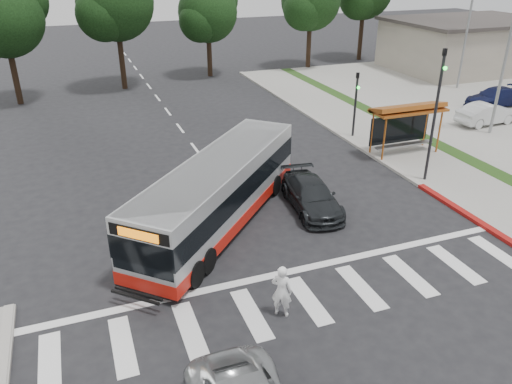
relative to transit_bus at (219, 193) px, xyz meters
name	(u,v)px	position (x,y,z in m)	size (l,w,h in m)	color
ground	(255,229)	(1.23, -0.93, -1.43)	(140.00, 140.00, 0.00)	black
sidewalk_east	(376,136)	(12.23, 7.07, -1.37)	(4.00, 40.00, 0.12)	gray
curb_east	(348,140)	(10.23, 7.07, -1.35)	(0.30, 40.00, 0.15)	#9E9991
curb_east_red	(464,213)	(10.23, -2.93, -1.35)	(0.32, 6.00, 0.15)	maroon
parking_lot	(503,109)	(24.23, 9.07, -1.38)	(18.00, 36.00, 0.10)	gray
commercial_building	(468,46)	(31.23, 21.07, 0.77)	(14.00, 10.00, 4.40)	#9E9484
building_roof_cap	(473,21)	(31.23, 21.07, 3.12)	(14.60, 10.60, 0.30)	#383330
crosswalk_ladder	(308,300)	(1.23, -5.93, -1.42)	(18.00, 2.60, 0.01)	silver
bus_shelter	(407,114)	(12.03, 4.17, 0.92)	(4.20, 1.60, 2.86)	#A3531B
traffic_signal_ne_tall	(436,106)	(10.83, 0.56, 2.45)	(0.18, 0.37, 6.50)	black
traffic_signal_ne_short	(356,98)	(10.83, 7.56, 1.05)	(0.18, 0.37, 4.00)	black
lot_light_front	(510,37)	(19.23, 5.07, 4.48)	(1.90, 0.35, 9.01)	gray
lot_light_mid	(470,15)	(25.23, 15.07, 4.48)	(1.90, 0.35, 9.01)	gray
tree_north_a	(116,0)	(-0.69, 25.14, 5.49)	(6.60, 6.15, 10.17)	black
tree_north_b	(208,11)	(7.30, 27.13, 4.23)	(5.72, 5.33, 8.43)	black
tree_north_c	(4,16)	(-8.69, 23.13, 4.86)	(6.16, 5.74, 9.30)	black
transit_bus	(219,193)	(0.00, 0.00, 0.00)	(2.40, 11.07, 2.86)	#AEB1B3
pedestrian	(282,291)	(0.12, -6.26, -0.53)	(0.66, 0.43, 1.80)	white
dark_sedan	(312,196)	(4.20, -0.10, -0.78)	(1.83, 4.51, 1.31)	#212527
parked_car_1	(487,114)	(20.28, 6.59, -0.63)	(1.47, 4.23, 1.39)	silver
parked_car_3	(495,97)	(23.88, 9.68, -0.65)	(1.90, 4.67, 1.35)	#121841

